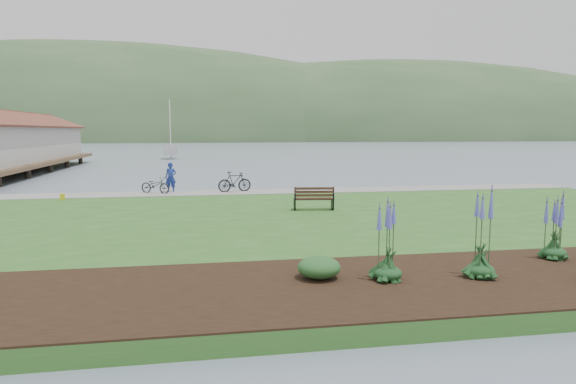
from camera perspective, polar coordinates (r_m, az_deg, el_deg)
The scene contains 16 objects.
ground at distance 20.53m, azimuth 0.47°, elevation -3.34°, with size 600.00×600.00×0.00m, color slate.
lawn at distance 18.56m, azimuth 1.59°, elevation -3.80°, with size 34.00×20.00×0.40m, color #295B20.
shoreline_path at distance 27.21m, azimuth -2.16°, elevation 0.05°, with size 34.00×2.20×0.03m, color gray.
garden_bed at distance 12.49m, azimuth 22.94°, elevation -8.58°, with size 24.00×4.40×0.04m, color black.
far_hillside at distance 191.38m, azimuth -2.86°, elevation 5.73°, with size 580.00×80.00×38.00m, color #33532E, non-canonical shape.
pier_pavilion at distance 50.14m, azimuth -29.08°, elevation 4.85°, with size 8.00×36.00×5.40m.
park_bench at distance 20.91m, azimuth 2.89°, elevation -0.68°, with size 1.67×0.84×1.00m.
person at distance 27.51m, azimuth -12.90°, elevation 1.86°, with size 0.67×0.46×1.85m, color navy.
bicycle_a at distance 27.31m, azimuth -14.54°, elevation 0.74°, with size 1.66×0.58×0.87m, color black.
bicycle_b at distance 27.22m, azimuth -5.96°, elevation 1.13°, with size 1.79×0.52×1.08m, color black.
sailboat at distance 68.19m, azimuth -12.87°, elevation 3.61°, with size 9.20×9.37×24.25m, color silver.
pannier at distance 26.25m, azimuth -23.79°, elevation -0.49°, with size 0.17×0.27×0.29m, color gold.
echium_0 at distance 11.94m, azimuth 20.71°, elevation -5.04°, with size 0.62×0.62×2.16m.
echium_1 at distance 14.42m, azimuth 27.54°, elevation -3.73°, with size 0.62×0.62×1.75m.
echium_4 at distance 11.15m, azimuth 11.09°, elevation -5.38°, with size 0.62×0.62×2.10m.
shrub_0 at distance 11.26m, azimuth 3.47°, elevation -8.36°, with size 0.94×0.94×0.47m, color #1E4C21.
Camera 1 is at (-3.66, -19.87, 3.62)m, focal length 32.00 mm.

